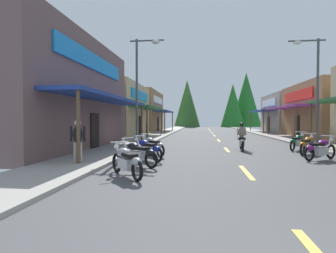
{
  "coord_description": "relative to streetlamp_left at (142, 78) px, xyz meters",
  "views": [
    {
      "loc": [
        -1.49,
        -1.07,
        1.73
      ],
      "look_at": [
        -5.43,
        30.62,
        0.89
      ],
      "focal_mm": 28.04,
      "sensor_mm": 36.0,
      "label": 1
    }
  ],
  "objects": [
    {
      "name": "ground",
      "position": [
        5.01,
        8.86,
        -4.27
      ],
      "size": [
        9.81,
        76.48,
        0.1
      ],
      "primitive_type": "cube",
      "color": "#4C4C4F"
    },
    {
      "name": "sidewalk_left",
      "position": [
        -1.23,
        8.86,
        -4.16
      ],
      "size": [
        2.65,
        76.48,
        0.12
      ],
      "primitive_type": "cube",
      "color": "#9E9991",
      "rests_on": "ground"
    },
    {
      "name": "sidewalk_right",
      "position": [
        11.24,
        8.86,
        -4.16
      ],
      "size": [
        2.65,
        76.48,
        0.12
      ],
      "primitive_type": "cube",
      "color": "gray",
      "rests_on": "ground"
    },
    {
      "name": "centerline_dashes",
      "position": [
        5.01,
        12.12,
        -4.22
      ],
      "size": [
        0.16,
        51.08,
        0.01
      ],
      "color": "#E0C64C",
      "rests_on": "ground"
    },
    {
      "name": "storefront_left_nearest",
      "position": [
        -5.92,
        -1.05,
        -1.01
      ],
      "size": [
        8.61,
        12.12,
        6.42
      ],
      "color": "brown",
      "rests_on": "ground"
    },
    {
      "name": "storefront_left_middle",
      "position": [
        -5.98,
        10.39,
        -1.57
      ],
      "size": [
        8.74,
        9.64,
        5.31
      ],
      "color": "tan",
      "rests_on": "ground"
    },
    {
      "name": "storefront_left_far",
      "position": [
        -5.81,
        21.62,
        -1.35
      ],
      "size": [
        8.4,
        10.6,
        5.74
      ],
      "color": "olive",
      "rests_on": "ground"
    },
    {
      "name": "storefront_right_far",
      "position": [
        16.17,
        21.0,
        -1.69
      ],
      "size": [
        9.1,
        9.42,
        5.07
      ],
      "color": "gray",
      "rests_on": "ground"
    },
    {
      "name": "streetlamp_left",
      "position": [
        0.0,
        0.0,
        0.0
      ],
      "size": [
        2.07,
        0.3,
        6.54
      ],
      "color": "#474C51",
      "rests_on": "ground"
    },
    {
      "name": "streetlamp_right",
      "position": [
        10.01,
        0.89,
        -0.05
      ],
      "size": [
        2.07,
        0.3,
        6.46
      ],
      "color": "#474C51",
      "rests_on": "ground"
    },
    {
      "name": "motorcycle_parked_right_3",
      "position": [
        8.59,
        -3.56,
        -3.74
      ],
      "size": [
        1.81,
        1.3,
        1.04
      ],
      "rotation": [
        0.0,
        0.0,
        0.61
      ],
      "color": "black",
      "rests_on": "ground"
    },
    {
      "name": "motorcycle_parked_right_4",
      "position": [
        8.77,
        -1.71,
        -3.74
      ],
      "size": [
        1.34,
        1.79,
        1.04
      ],
      "rotation": [
        0.0,
        0.0,
        0.94
      ],
      "color": "black",
      "rests_on": "ground"
    },
    {
      "name": "motorcycle_parked_right_5",
      "position": [
        8.93,
        0.07,
        -3.74
      ],
      "size": [
        1.4,
        1.75,
        1.04
      ],
      "rotation": [
        0.0,
        0.0,
        0.91
      ],
      "color": "black",
      "rests_on": "ground"
    },
    {
      "name": "motorcycle_parked_left_0",
      "position": [
        1.3,
        -7.79,
        -3.74
      ],
      "size": [
        1.45,
        1.71,
        1.04
      ],
      "rotation": [
        0.0,
        0.0,
        2.27
      ],
      "color": "black",
      "rests_on": "ground"
    },
    {
      "name": "motorcycle_parked_left_1",
      "position": [
        1.19,
        -5.98,
        -3.74
      ],
      "size": [
        1.84,
        1.27,
        1.04
      ],
      "rotation": [
        0.0,
        0.0,
        2.55
      ],
      "color": "black",
      "rests_on": "ground"
    },
    {
      "name": "motorcycle_parked_left_2",
      "position": [
        1.26,
        -4.59,
        -3.74
      ],
      "size": [
        1.64,
        1.52,
        1.04
      ],
      "rotation": [
        0.0,
        0.0,
        2.4
      ],
      "color": "black",
      "rests_on": "ground"
    },
    {
      "name": "motorcycle_parked_left_3",
      "position": [
        1.22,
        -3.13,
        -3.74
      ],
      "size": [
        1.51,
        1.66,
        1.04
      ],
      "rotation": [
        0.0,
        0.0,
        2.31
      ],
      "color": "black",
      "rests_on": "ground"
    },
    {
      "name": "rider_cruising_lead",
      "position": [
        5.82,
        -0.28,
        -3.57
      ],
      "size": [
        0.6,
        2.14,
        1.57
      ],
      "rotation": [
        0.0,
        0.0,
        1.49
      ],
      "color": "black",
      "rests_on": "ground"
    },
    {
      "name": "pedestrian_by_shop",
      "position": [
        -1.06,
        -6.13,
        -3.22
      ],
      "size": [
        0.56,
        0.34,
        1.73
      ],
      "rotation": [
        0.0,
        0.0,
        4.95
      ],
      "color": "#B2A599",
      "rests_on": "ground"
    },
    {
      "name": "pedestrian_browsing",
      "position": [
        -2.01,
        11.19,
        -3.33
      ],
      "size": [
        0.42,
        0.48,
        1.55
      ],
      "rotation": [
        0.0,
        0.0,
        0.62
      ],
      "color": "#B2A599",
      "rests_on": "ground"
    },
    {
      "name": "treeline_backdrop",
      "position": [
        6.76,
        49.29,
        1.51
      ],
      "size": [
        21.23,
        9.9,
        13.12
      ],
      "color": "#1F6423",
      "rests_on": "ground"
    }
  ]
}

